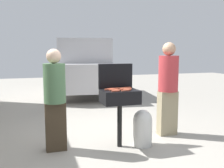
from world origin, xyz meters
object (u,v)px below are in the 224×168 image
Objects in this scene: hot_dog_2 at (118,90)px; person_right at (168,85)px; hot_dog_4 at (116,91)px; hot_dog_10 at (123,89)px; hot_dog_0 at (113,89)px; hot_dog_8 at (114,89)px; hot_dog_9 at (113,90)px; hot_dog_7 at (109,89)px; hot_dog_12 at (111,89)px; hot_dog_11 at (127,90)px; parked_minivan at (83,67)px; bbq_grill at (120,99)px; hot_dog_6 at (127,88)px; hot_dog_5 at (125,90)px; hot_dog_1 at (128,89)px; hot_dog_3 at (127,88)px; propane_tank at (143,127)px; hot_dog_14 at (120,88)px; person_left at (55,96)px; hot_dog_13 at (123,88)px.

hot_dog_2 is 0.07× the size of person_right.
hot_dog_4 is 0.25m from hot_dog_10.
hot_dog_8 is (-0.02, -0.11, 0.00)m from hot_dog_0.
hot_dog_2 is 1.00× the size of hot_dog_9.
hot_dog_7 is at bearing 16.10° from person_right.
hot_dog_2 is 0.16m from hot_dog_12.
hot_dog_9 is 1.00× the size of hot_dog_11.
parked_minivan is at bearing 85.89° from hot_dog_10.
hot_dog_6 is at bearing 34.63° from bbq_grill.
hot_dog_1 is at bearing 54.90° from hot_dog_5.
hot_dog_5 is 0.29m from hot_dog_7.
hot_dog_6 is at bearing 65.64° from hot_dog_3.
bbq_grill is 1.13m from person_right.
hot_dog_5 is 0.21× the size of propane_tank.
bbq_grill is 7.41× the size of hot_dog_10.
hot_dog_5 is 1.14m from person_right.
hot_dog_1 and hot_dog_4 have the same top height.
hot_dog_10 and hot_dog_14 have the same top height.
bbq_grill is at bearing -172.08° from hot_dog_10.
hot_dog_10 is (0.19, 0.04, 0.00)m from hot_dog_9.
parked_minivan is at bearing 85.22° from bbq_grill.
hot_dog_12 is 0.85m from propane_tank.
hot_dog_9 and hot_dog_11 have the same top height.
hot_dog_1 is 1.00× the size of hot_dog_8.
hot_dog_10 is at bearing 12.86° from hot_dog_9.
person_left reaches higher than hot_dog_1.
hot_dog_0 is 0.17m from hot_dog_10.
hot_dog_7 and hot_dog_13 have the same top height.
hot_dog_8 is (-0.14, 0.15, 0.00)m from hot_dog_5.
person_right reaches higher than hot_dog_10.
hot_dog_14 is at bearing 148.29° from hot_dog_3.
person_left reaches higher than hot_dog_11.
hot_dog_5 is at bearing 0.62° from hot_dog_4.
hot_dog_14 is (0.11, 0.19, 0.00)m from hot_dog_2.
bbq_grill is 0.19m from hot_dog_2.
hot_dog_9 is 0.22m from hot_dog_11.
person_right is at bearing 16.16° from hot_dog_9.
hot_dog_3 is 0.22m from hot_dog_5.
hot_dog_7 is at bearing 170.69° from hot_dog_1.
hot_dog_0 is 0.08× the size of person_left.
hot_dog_0 is 1.00× the size of hot_dog_1.
hot_dog_4 is at bearing -128.71° from hot_dog_2.
hot_dog_4 is 0.07× the size of person_right.
person_right is (1.03, 0.21, -0.02)m from hot_dog_14.
hot_dog_8 is 0.82m from propane_tank.
hot_dog_8 is 0.20m from hot_dog_13.
hot_dog_9 and hot_dog_13 have the same top height.
hot_dog_9 is 0.19m from hot_dog_10.
hot_dog_4 is at bearing -171.05° from propane_tank.
person_right is (0.93, 0.27, -0.02)m from hot_dog_3.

